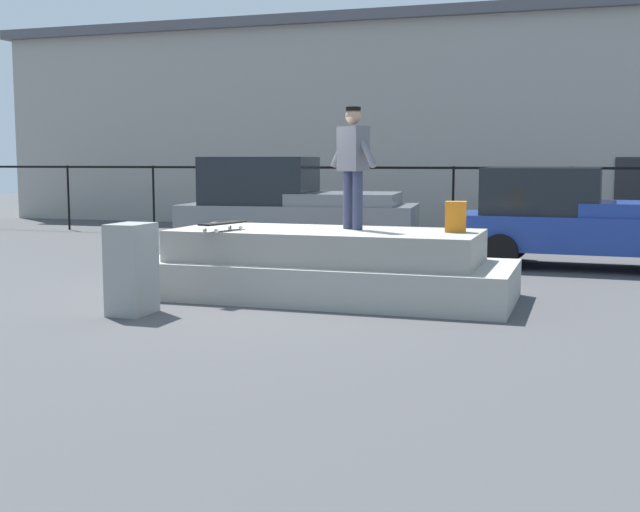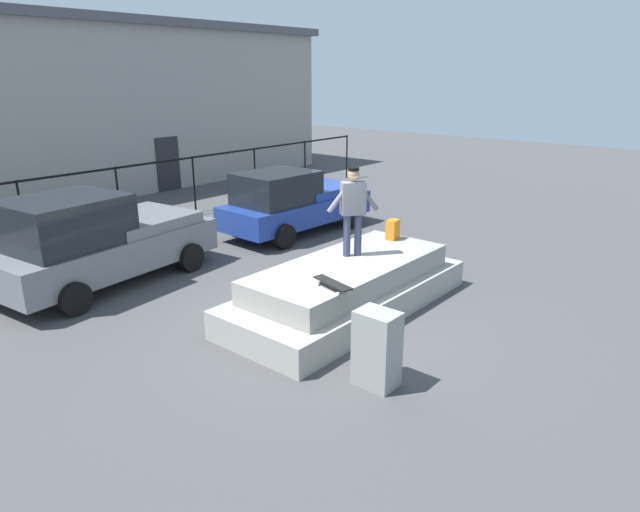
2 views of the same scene
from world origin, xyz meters
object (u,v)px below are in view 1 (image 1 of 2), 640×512
Objects in this scene: car_grey_pickup_near at (291,207)px; car_blue_pickup_mid at (577,218)px; backpack at (456,217)px; utility_box at (132,269)px; skateboarder at (353,159)px; skateboard at (223,224)px.

car_grey_pickup_near is 5.61m from car_blue_pickup_mid.
backpack is 4.30m from utility_box.
utility_box is (-2.25, -2.14, -1.36)m from skateboarder.
backpack is (3.04, 0.83, 0.11)m from skateboard.
car_blue_pickup_mid is (5.59, -0.42, -0.08)m from car_grey_pickup_near.
backpack is at bearing -109.63° from car_blue_pickup_mid.
car_blue_pickup_mid is (4.55, 5.07, -0.17)m from skateboard.
skateboard is 5.59m from car_grey_pickup_near.
car_grey_pickup_near is (-2.65, 4.68, -0.97)m from skateboarder.
skateboard is 0.75× the size of utility_box.
skateboard is 6.82m from car_blue_pickup_mid.
skateboarder is 2.01m from skateboard.
skateboard is (-1.61, -0.81, -0.88)m from skateboarder.
skateboarder reaches higher than utility_box.
skateboarder is 1.98× the size of skateboard.
backpack reaches higher than utility_box.
skateboarder is at bearing 26.78° from skateboard.
backpack is (1.43, 0.02, -0.77)m from skateboarder.
backpack is at bearing 15.23° from skateboard.
skateboarder is at bearing 173.20° from backpack.
car_blue_pickup_mid reaches higher than utility_box.
utility_box is at bearing -115.65° from skateboard.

